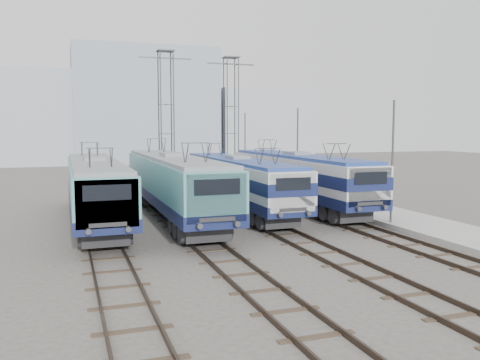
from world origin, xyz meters
name	(u,v)px	position (x,y,z in m)	size (l,w,h in m)	color
ground	(259,247)	(0.00, 0.00, 0.00)	(160.00, 160.00, 0.00)	#514C47
platform	(357,207)	(10.20, 8.00, 0.15)	(4.00, 70.00, 0.30)	#9E9E99
locomotive_far_left	(95,185)	(-6.75, 8.43, 2.22)	(2.82, 17.81, 3.35)	#141C48
locomotive_center_left	(174,181)	(-2.25, 8.25, 2.32)	(2.96, 18.69, 3.52)	#141C48
locomotive_center_right	(238,179)	(2.25, 9.53, 2.20)	(2.71, 17.14, 3.22)	#141C48
locomotive_far_right	(298,175)	(6.75, 10.07, 2.30)	(2.85, 17.99, 3.38)	#141C48
catenary_tower_west	(166,115)	(0.00, 22.00, 6.64)	(4.50, 1.20, 12.00)	#3F4247
catenary_tower_east	(231,116)	(6.50, 24.00, 6.64)	(4.50, 1.20, 12.00)	#3F4247
mast_front	(392,164)	(8.60, 2.00, 3.50)	(0.12, 0.12, 7.00)	#3F4247
mast_mid	(297,154)	(8.60, 14.00, 3.50)	(0.12, 0.12, 7.00)	#3F4247
mast_rear	(245,148)	(8.60, 26.00, 3.50)	(0.12, 0.12, 7.00)	#3F4247
building_west	(24,118)	(-14.00, 62.00, 7.00)	(18.00, 12.00, 14.00)	#9EA7B2
building_center	(144,107)	(4.00, 62.00, 9.00)	(22.00, 14.00, 18.00)	#8E9AAC
building_east	(259,125)	(24.00, 62.00, 6.00)	(16.00, 12.00, 12.00)	#9EA7B2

